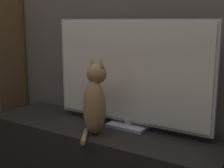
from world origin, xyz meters
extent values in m
cube|color=#60564C|center=(0.00, 1.22, 1.30)|extent=(4.80, 0.05, 2.60)
cube|color=black|center=(0.00, 0.94, 0.25)|extent=(1.60, 0.48, 0.49)
cube|color=#B7B7BC|center=(0.16, 1.03, 0.50)|extent=(0.25, 0.15, 0.02)
cylinder|color=#B7B7BC|center=(0.16, 1.03, 0.53)|extent=(0.04, 0.04, 0.03)
cube|color=#B7B7BC|center=(0.16, 1.04, 0.85)|extent=(1.07, 0.02, 0.64)
cube|color=silver|center=(0.16, 1.03, 0.85)|extent=(1.04, 0.01, 0.61)
ellipsoid|color=#997547|center=(0.05, 0.82, 0.66)|extent=(0.15, 0.13, 0.33)
ellipsoid|color=black|center=(0.05, 0.87, 0.64)|extent=(0.08, 0.05, 0.18)
sphere|color=#997547|center=(0.05, 0.84, 0.86)|extent=(0.12, 0.12, 0.12)
cone|color=#997547|center=(0.02, 0.85, 0.93)|extent=(0.04, 0.04, 0.04)
cone|color=#997547|center=(0.08, 0.84, 0.93)|extent=(0.04, 0.04, 0.04)
cylinder|color=#997547|center=(0.04, 0.73, 0.51)|extent=(0.13, 0.18, 0.03)
cube|color=brown|center=(-0.95, 1.05, 0.82)|extent=(0.03, 0.28, 1.64)
camera|label=1|loc=(1.10, -0.62, 1.17)|focal=50.00mm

